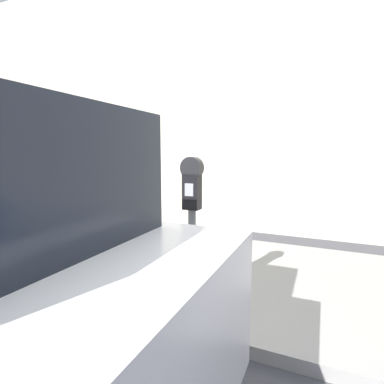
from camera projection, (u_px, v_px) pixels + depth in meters
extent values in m
cube|color=#9E9B96|center=(209.00, 270.00, 3.92)|extent=(24.00, 2.80, 0.12)
cube|color=beige|center=(256.00, 88.00, 5.83)|extent=(24.00, 0.30, 5.69)
cylinder|color=slate|center=(192.00, 256.00, 2.91)|extent=(0.07, 0.07, 0.93)
cube|color=black|center=(192.00, 192.00, 2.83)|extent=(0.16, 0.12, 0.34)
cube|color=gray|center=(189.00, 190.00, 2.76)|extent=(0.09, 0.01, 0.12)
cylinder|color=black|center=(192.00, 168.00, 2.80)|extent=(0.21, 0.10, 0.21)
cylinder|color=black|center=(120.00, 325.00, 2.15)|extent=(0.71, 0.23, 0.71)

